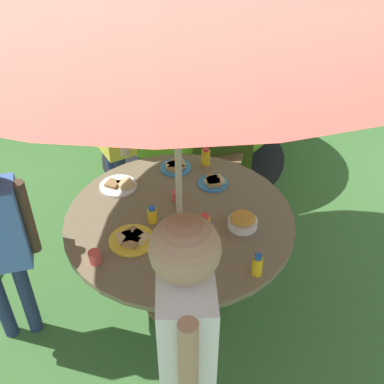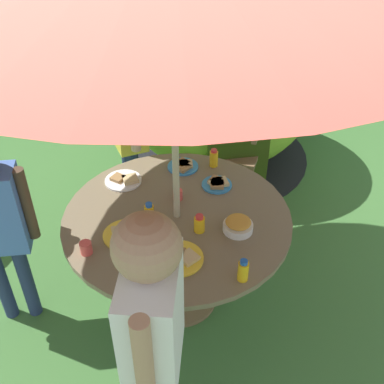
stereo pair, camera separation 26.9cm
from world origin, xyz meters
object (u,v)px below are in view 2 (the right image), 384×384
object	(u,v)px
child_in_yellow_shirt	(125,109)
cup_near	(86,248)
plate_back_edge	(183,166)
juice_bottle_center_back	(243,271)
plate_far_left	(179,258)
dome_tent	(217,88)
plate_front_edge	(124,180)
wooden_chair	(230,126)
child_in_white_shirt	(153,322)
snack_bowl	(238,225)
cup_far	(178,195)
garden_table	(177,233)
juice_bottle_center_front	(149,212)
plate_mid_right	(217,183)
plate_near_left	(126,233)
juice_bottle_far_right	(199,224)
juice_bottle_near_right	(214,158)

from	to	relation	value
child_in_yellow_shirt	cup_near	world-z (taller)	child_in_yellow_shirt
plate_back_edge	juice_bottle_center_back	xyz separation A→B (m)	(0.24, -0.96, 0.04)
child_in_yellow_shirt	plate_far_left	distance (m)	1.30
dome_tent	plate_front_edge	xyz separation A→B (m)	(-0.72, -1.32, 0.03)
wooden_chair	child_in_white_shirt	xyz separation A→B (m)	(-0.59, -2.04, 0.33)
snack_bowl	cup_far	distance (m)	0.43
child_in_white_shirt	plate_far_left	world-z (taller)	child_in_white_shirt
garden_table	juice_bottle_center_front	world-z (taller)	juice_bottle_center_front
child_in_yellow_shirt	plate_mid_right	bearing A→B (deg)	22.39
juice_bottle_center_back	plate_back_edge	bearing A→B (deg)	103.74
plate_near_left	juice_bottle_far_right	bearing A→B (deg)	1.52
plate_near_left	garden_table	bearing A→B (deg)	27.08
plate_back_edge	juice_bottle_near_right	world-z (taller)	juice_bottle_near_right
snack_bowl	juice_bottle_far_right	world-z (taller)	juice_bottle_far_right
plate_near_left	plate_back_edge	bearing A→B (deg)	61.30
dome_tent	juice_bottle_center_front	size ratio (longest dim) A/B	17.79
child_in_yellow_shirt	juice_bottle_near_right	bearing A→B (deg)	33.76
wooden_chair	plate_near_left	world-z (taller)	wooden_chair
child_in_white_shirt	plate_far_left	size ratio (longest dim) A/B	5.68
dome_tent	plate_near_left	size ratio (longest dim) A/B	7.59
plate_near_left	plate_mid_right	xyz separation A→B (m)	(0.53, 0.41, 0.00)
child_in_white_shirt	juice_bottle_far_right	world-z (taller)	child_in_white_shirt
child_in_white_shirt	plate_far_left	distance (m)	0.60
snack_bowl	plate_mid_right	bearing A→B (deg)	99.18
garden_table	plate_mid_right	world-z (taller)	plate_mid_right
dome_tent	juice_bottle_center_front	xyz separation A→B (m)	(-0.57, -1.67, 0.07)
plate_mid_right	garden_table	bearing A→B (deg)	-133.86
garden_table	cup_near	xyz separation A→B (m)	(-0.47, -0.26, 0.17)
plate_far_left	plate_mid_right	bearing A→B (deg)	66.81
child_in_yellow_shirt	plate_mid_right	xyz separation A→B (m)	(0.57, -0.65, -0.18)
wooden_chair	child_in_white_shirt	bearing A→B (deg)	-84.37
snack_bowl	cup_near	bearing A→B (deg)	-171.74
plate_back_edge	cup_far	xyz separation A→B (m)	(-0.05, -0.32, 0.02)
plate_far_left	juice_bottle_center_front	world-z (taller)	juice_bottle_center_front
snack_bowl	wooden_chair	bearing A→B (deg)	83.93
dome_tent	juice_bottle_near_right	size ratio (longest dim) A/B	15.17
garden_table	plate_mid_right	distance (m)	0.40
dome_tent	plate_near_left	bearing A→B (deg)	-116.63
plate_near_left	plate_front_edge	bearing A→B (deg)	93.80
dome_tent	juice_bottle_far_right	world-z (taller)	dome_tent
plate_mid_right	child_in_yellow_shirt	bearing A→B (deg)	131.13
child_in_white_shirt	cup_far	bearing A→B (deg)	0.55
dome_tent	juice_bottle_center_back	size ratio (longest dim) A/B	14.83
juice_bottle_center_back	plate_far_left	bearing A→B (deg)	152.99
dome_tent	plate_back_edge	distance (m)	1.25
child_in_white_shirt	plate_mid_right	size ratio (longest dim) A/B	7.88
snack_bowl	plate_front_edge	bearing A→B (deg)	142.17
plate_front_edge	juice_bottle_far_right	world-z (taller)	juice_bottle_far_right
child_in_white_shirt	juice_bottle_far_right	xyz separation A→B (m)	(0.24, 0.75, -0.18)
child_in_white_shirt	plate_mid_right	world-z (taller)	child_in_white_shirt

